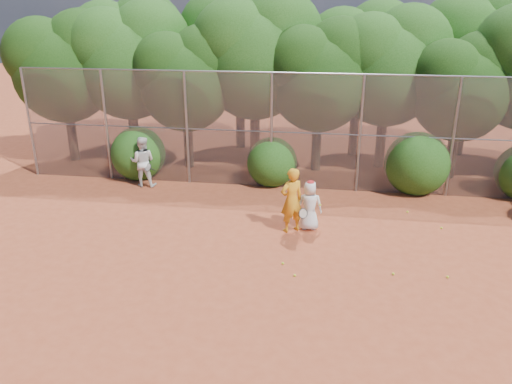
# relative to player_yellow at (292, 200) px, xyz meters

# --- Properties ---
(ground) EXTENTS (80.00, 80.00, 0.00)m
(ground) POSITION_rel_player_yellow_xyz_m (-0.03, -2.40, -0.95)
(ground) COLOR #953C21
(ground) RESTS_ON ground
(fence_back) EXTENTS (20.05, 0.09, 4.03)m
(fence_back) POSITION_rel_player_yellow_xyz_m (-0.15, 3.60, 1.10)
(fence_back) COLOR gray
(fence_back) RESTS_ON ground
(tree_0) EXTENTS (4.38, 3.81, 6.00)m
(tree_0) POSITION_rel_player_yellow_xyz_m (-9.47, 5.64, 2.98)
(tree_0) COLOR black
(tree_0) RESTS_ON ground
(tree_1) EXTENTS (4.64, 4.03, 6.35)m
(tree_1) POSITION_rel_player_yellow_xyz_m (-6.97, 6.14, 3.22)
(tree_1) COLOR black
(tree_1) RESTS_ON ground
(tree_2) EXTENTS (3.99, 3.47, 5.47)m
(tree_2) POSITION_rel_player_yellow_xyz_m (-4.48, 5.43, 2.64)
(tree_2) COLOR black
(tree_2) RESTS_ON ground
(tree_3) EXTENTS (4.89, 4.26, 6.70)m
(tree_3) POSITION_rel_player_yellow_xyz_m (-1.97, 6.44, 3.45)
(tree_3) COLOR black
(tree_3) RESTS_ON ground
(tree_4) EXTENTS (4.19, 3.64, 5.73)m
(tree_4) POSITION_rel_player_yellow_xyz_m (0.52, 5.84, 2.81)
(tree_4) COLOR black
(tree_4) RESTS_ON ground
(tree_5) EXTENTS (4.51, 3.92, 6.17)m
(tree_5) POSITION_rel_player_yellow_xyz_m (3.03, 6.64, 3.10)
(tree_5) COLOR black
(tree_5) RESTS_ON ground
(tree_6) EXTENTS (3.86, 3.36, 5.29)m
(tree_6) POSITION_rel_player_yellow_xyz_m (5.52, 5.63, 2.52)
(tree_6) COLOR black
(tree_6) RESTS_ON ground
(tree_9) EXTENTS (4.83, 4.20, 6.62)m
(tree_9) POSITION_rel_player_yellow_xyz_m (-7.97, 8.44, 3.39)
(tree_9) COLOR black
(tree_9) RESTS_ON ground
(tree_10) EXTENTS (5.15, 4.48, 7.06)m
(tree_10) POSITION_rel_player_yellow_xyz_m (-2.96, 8.64, 3.68)
(tree_10) COLOR black
(tree_10) RESTS_ON ground
(tree_11) EXTENTS (4.64, 4.03, 6.35)m
(tree_11) POSITION_rel_player_yellow_xyz_m (2.03, 8.24, 3.22)
(tree_11) COLOR black
(tree_11) RESTS_ON ground
(tree_12) EXTENTS (5.02, 4.37, 6.88)m
(tree_12) POSITION_rel_player_yellow_xyz_m (6.53, 8.84, 3.56)
(tree_12) COLOR black
(tree_12) RESTS_ON ground
(bush_0) EXTENTS (2.00, 2.00, 2.00)m
(bush_0) POSITION_rel_player_yellow_xyz_m (-6.03, 3.90, 0.05)
(bush_0) COLOR #1B4611
(bush_0) RESTS_ON ground
(bush_1) EXTENTS (1.80, 1.80, 1.80)m
(bush_1) POSITION_rel_player_yellow_xyz_m (-1.03, 3.90, -0.05)
(bush_1) COLOR #1B4611
(bush_1) RESTS_ON ground
(bush_2) EXTENTS (2.20, 2.20, 2.20)m
(bush_2) POSITION_rel_player_yellow_xyz_m (3.97, 3.90, 0.15)
(bush_2) COLOR #1B4611
(bush_2) RESTS_ON ground
(player_yellow) EXTENTS (0.92, 0.76, 1.90)m
(player_yellow) POSITION_rel_player_yellow_xyz_m (0.00, 0.00, 0.00)
(player_yellow) COLOR orange
(player_yellow) RESTS_ON ground
(player_teen) EXTENTS (0.74, 0.51, 1.49)m
(player_teen) POSITION_rel_player_yellow_xyz_m (0.51, 0.22, -0.21)
(player_teen) COLOR silver
(player_teen) RESTS_ON ground
(player_white) EXTENTS (0.95, 0.84, 1.80)m
(player_white) POSITION_rel_player_yellow_xyz_m (-5.53, 3.00, -0.05)
(player_white) COLOR silver
(player_white) RESTS_ON ground
(ball_0) EXTENTS (0.07, 0.07, 0.07)m
(ball_0) POSITION_rel_player_yellow_xyz_m (2.66, -2.13, -0.91)
(ball_0) COLOR #C6DA27
(ball_0) RESTS_ON ground
(ball_1) EXTENTS (0.07, 0.07, 0.07)m
(ball_1) POSITION_rel_player_yellow_xyz_m (4.32, 0.77, -0.91)
(ball_1) COLOR #C6DA27
(ball_1) RESTS_ON ground
(ball_2) EXTENTS (0.07, 0.07, 0.07)m
(ball_2) POSITION_rel_player_yellow_xyz_m (0.32, -2.56, -0.91)
(ball_2) COLOR #C6DA27
(ball_2) RESTS_ON ground
(ball_3) EXTENTS (0.07, 0.07, 0.07)m
(ball_3) POSITION_rel_player_yellow_xyz_m (3.93, -2.08, -0.91)
(ball_3) COLOR #C6DA27
(ball_3) RESTS_ON ground
(ball_4) EXTENTS (0.07, 0.07, 0.07)m
(ball_4) POSITION_rel_player_yellow_xyz_m (-0.03, -2.01, -0.91)
(ball_4) COLOR #C6DA27
(ball_4) RESTS_ON ground
(ball_5) EXTENTS (0.07, 0.07, 0.07)m
(ball_5) POSITION_rel_player_yellow_xyz_m (3.50, 1.86, -0.91)
(ball_5) COLOR #C6DA27
(ball_5) RESTS_ON ground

